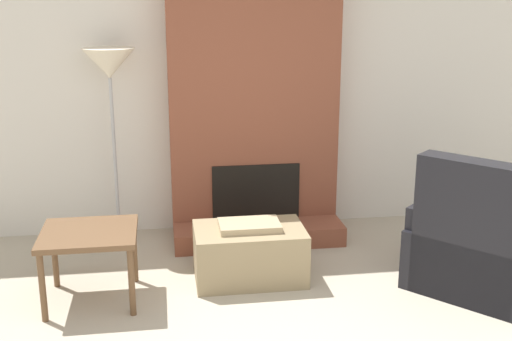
% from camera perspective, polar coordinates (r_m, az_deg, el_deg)
% --- Properties ---
extents(wall_back, '(7.05, 0.06, 2.60)m').
position_cam_1_polar(wall_back, '(5.89, -0.52, 7.28)').
color(wall_back, silver).
rests_on(wall_back, ground_plane).
extents(fireplace, '(1.49, 0.70, 2.60)m').
position_cam_1_polar(fireplace, '(5.69, -0.21, 6.06)').
color(fireplace, brown).
rests_on(fireplace, ground_plane).
extents(ottoman, '(0.84, 0.54, 0.46)m').
position_cam_1_polar(ottoman, '(4.99, -0.58, -7.30)').
color(ottoman, '#998460').
rests_on(ottoman, ground_plane).
extents(armchair, '(1.28, 1.28, 1.05)m').
position_cam_1_polar(armchair, '(5.06, 19.28, -6.63)').
color(armchair, black).
rests_on(armchair, ground_plane).
extents(side_table, '(0.67, 0.62, 0.53)m').
position_cam_1_polar(side_table, '(4.70, -14.61, -6.02)').
color(side_table, brown).
rests_on(side_table, ground_plane).
extents(floor_lamp_left, '(0.44, 0.44, 1.71)m').
position_cam_1_polar(floor_lamp_left, '(5.56, -12.89, 8.65)').
color(floor_lamp_left, '#ADADB2').
rests_on(floor_lamp_left, ground_plane).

